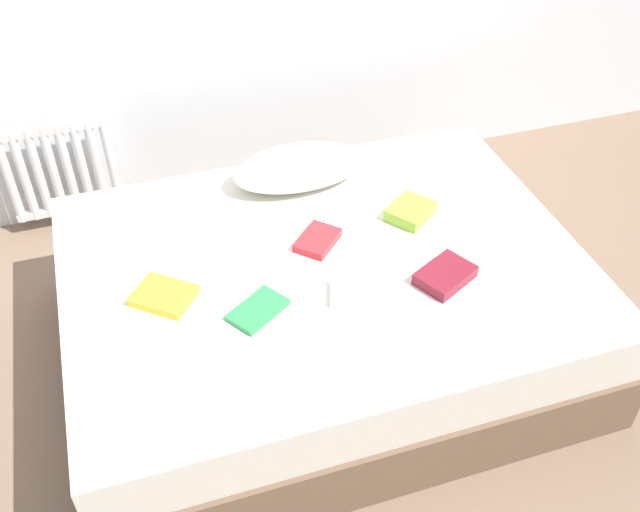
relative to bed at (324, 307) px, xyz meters
name	(u,v)px	position (x,y,z in m)	size (l,w,h in m)	color
ground_plane	(324,348)	(0.00, 0.00, -0.25)	(8.00, 8.00, 0.00)	#7F6651
bed	(324,307)	(0.00, 0.00, 0.00)	(2.00, 1.50, 0.50)	brown
radiator	(61,170)	(-0.95, 1.20, 0.09)	(0.52, 0.04, 0.50)	white
pillow	(299,167)	(0.06, 0.52, 0.33)	(0.58, 0.29, 0.16)	white
textbook_maroon	(445,275)	(0.39, -0.24, 0.28)	(0.21, 0.15, 0.05)	maroon
textbook_green	(258,310)	(-0.31, -0.19, 0.26)	(0.21, 0.13, 0.02)	green
textbook_red	(318,240)	(0.01, 0.10, 0.27)	(0.18, 0.13, 0.03)	red
textbook_yellow	(164,296)	(-0.61, -0.02, 0.27)	(0.21, 0.16, 0.03)	yellow
textbook_white	(359,294)	(0.06, -0.22, 0.26)	(0.21, 0.13, 0.02)	white
textbook_lime	(411,211)	(0.42, 0.15, 0.28)	(0.18, 0.15, 0.05)	#8CC638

